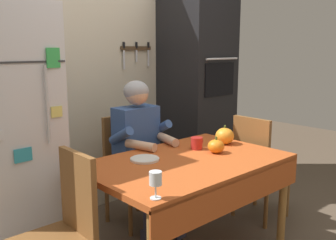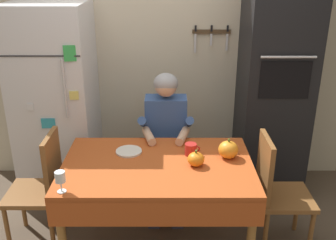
{
  "view_description": "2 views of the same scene",
  "coord_description": "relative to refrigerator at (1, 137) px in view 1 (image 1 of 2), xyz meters",
  "views": [
    {
      "loc": [
        -1.79,
        -1.67,
        1.51
      ],
      "look_at": [
        -0.02,
        0.27,
        1.0
      ],
      "focal_mm": 40.21,
      "sensor_mm": 36.0,
      "label": 1
    },
    {
      "loc": [
        0.08,
        -2.45,
        2.13
      ],
      "look_at": [
        0.06,
        0.26,
        1.02
      ],
      "focal_mm": 42.08,
      "sensor_mm": 36.0,
      "label": 2
    }
  ],
  "objects": [
    {
      "name": "back_wall_assembly",
      "position": [
        1.0,
        0.39,
        0.4
      ],
      "size": [
        3.7,
        0.13,
        2.6
      ],
      "color": "beige",
      "rests_on": "ground"
    },
    {
      "name": "refrigerator",
      "position": [
        0.0,
        0.0,
        0.0
      ],
      "size": [
        0.68,
        0.71,
        1.8
      ],
      "color": "silver",
      "rests_on": "ground"
    },
    {
      "name": "wall_oven",
      "position": [
        2.0,
        0.04,
        0.15
      ],
      "size": [
        0.6,
        0.64,
        2.1
      ],
      "color": "black",
      "rests_on": "ground"
    },
    {
      "name": "dining_table",
      "position": [
        0.95,
        -0.88,
        -0.24
      ],
      "size": [
        1.4,
        0.9,
        0.74
      ],
      "color": "#9E6B33",
      "rests_on": "ground"
    },
    {
      "name": "chair_behind_person",
      "position": [
        1.01,
        -0.09,
        -0.39
      ],
      "size": [
        0.4,
        0.4,
        0.93
      ],
      "color": "brown",
      "rests_on": "ground"
    },
    {
      "name": "seated_person",
      "position": [
        1.01,
        -0.28,
        -0.16
      ],
      "size": [
        0.47,
        0.55,
        1.25
      ],
      "color": "#38384C",
      "rests_on": "ground"
    },
    {
      "name": "chair_left_side",
      "position": [
        0.05,
        -0.78,
        -0.39
      ],
      "size": [
        0.4,
        0.4,
        0.93
      ],
      "color": "brown",
      "rests_on": "ground"
    },
    {
      "name": "chair_right_side",
      "position": [
        1.85,
        -0.83,
        -0.39
      ],
      "size": [
        0.4,
        0.4,
        0.93
      ],
      "color": "brown",
      "rests_on": "ground"
    },
    {
      "name": "coffee_mug",
      "position": [
        1.2,
        -0.72,
        -0.11
      ],
      "size": [
        0.12,
        0.09,
        0.09
      ],
      "color": "#B2231E",
      "rests_on": "dining_table"
    },
    {
      "name": "wine_glass",
      "position": [
        0.34,
        -1.24,
        -0.06
      ],
      "size": [
        0.07,
        0.07,
        0.15
      ],
      "color": "white",
      "rests_on": "dining_table"
    },
    {
      "name": "pumpkin_large",
      "position": [
        1.48,
        -0.77,
        -0.09
      ],
      "size": [
        0.15,
        0.15,
        0.15
      ],
      "color": "orange",
      "rests_on": "dining_table"
    },
    {
      "name": "pumpkin_medium",
      "position": [
        1.23,
        -0.89,
        -0.11
      ],
      "size": [
        0.12,
        0.12,
        0.12
      ],
      "color": "orange",
      "rests_on": "dining_table"
    },
    {
      "name": "serving_tray",
      "position": [
        0.72,
        -0.68,
        -0.15
      ],
      "size": [
        0.2,
        0.2,
        0.02
      ],
      "primitive_type": "cylinder",
      "color": "silver",
      "rests_on": "dining_table"
    }
  ]
}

